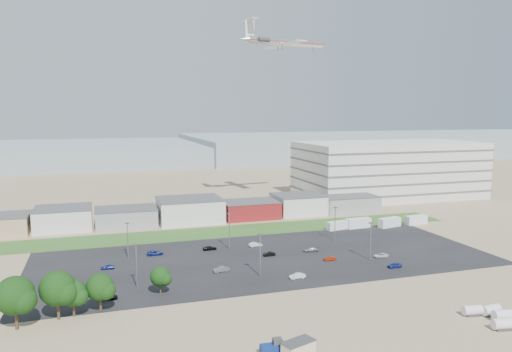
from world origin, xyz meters
name	(u,v)px	position (x,y,z in m)	size (l,w,h in m)	color
ground	(273,284)	(0.00, 0.00, 0.00)	(700.00, 700.00, 0.00)	#93775D
parking_lot	(265,258)	(5.00, 20.00, 0.01)	(120.00, 50.00, 0.01)	black
grass_strip	(219,232)	(0.00, 52.00, 0.01)	(160.00, 16.00, 0.02)	#315A22
hills_backdrop	(192,153)	(40.00, 315.00, 4.50)	(700.00, 200.00, 9.00)	gray
building_row	(158,212)	(-17.00, 71.00, 4.00)	(170.00, 20.00, 8.00)	silver
parking_garage	(388,169)	(90.00, 95.00, 12.50)	(80.00, 40.00, 25.00)	silver
portable_shed	(298,349)	(-7.53, -32.85, 1.35)	(5.37, 2.79, 2.70)	beige
telehandler	(273,347)	(-11.11, -30.95, 1.36)	(6.52, 2.17, 2.72)	navy
storage_tank_nw	(472,310)	(30.28, -27.89, 1.10)	(3.66, 1.83, 2.20)	silver
storage_tank_ne	(491,310)	(33.73, -28.85, 1.11)	(3.70, 1.85, 2.22)	silver
storage_tank_sw	(503,324)	(30.97, -34.70, 1.14)	(3.79, 1.90, 2.28)	silver
storage_tank_se	(504,315)	(33.96, -31.84, 1.21)	(4.04, 2.02, 2.42)	silver
box_trailer_a	(337,225)	(38.03, 43.30, 1.37)	(7.30, 2.28, 2.74)	silver
box_trailer_b	(358,223)	(45.93, 43.48, 1.60)	(8.55, 2.67, 3.21)	silver
box_trailer_c	(389,222)	(56.62, 41.43, 1.55)	(8.26, 2.58, 3.10)	silver
box_trailer_d	(416,220)	(67.67, 42.21, 1.51)	(8.06, 2.52, 3.02)	silver
tree_far_left	(15,300)	(-51.41, -8.02, 5.52)	(7.36, 7.36, 11.04)	black
tree_left	(57,292)	(-44.59, -5.72, 5.30)	(7.06, 7.06, 10.59)	black
tree_mid	(73,296)	(-41.92, -5.19, 4.05)	(5.40, 5.40, 8.11)	black
tree_right	(100,290)	(-37.08, -4.07, 4.30)	(5.74, 5.74, 8.60)	black
tree_near	(160,279)	(-24.84, 1.67, 3.42)	(4.56, 4.56, 6.84)	black
lightpole_front_l	(137,266)	(-29.30, 6.82, 4.98)	(1.17, 0.49, 9.95)	slate
lightpole_front_m	(260,255)	(-0.91, 6.48, 5.10)	(1.20, 0.50, 10.20)	slate
lightpole_front_r	(371,241)	(30.51, 9.81, 5.03)	(1.18, 0.49, 10.06)	slate
lightpole_back_l	(128,241)	(-29.74, 30.73, 4.80)	(1.13, 0.47, 9.60)	slate
lightpole_back_m	(229,231)	(-1.91, 31.16, 5.16)	(1.21, 0.51, 10.32)	slate
lightpole_back_r	(335,224)	(30.46, 30.03, 5.18)	(1.22, 0.51, 10.36)	slate
airliner	(286,42)	(37.48, 89.93, 66.42)	(40.49, 27.61, 11.96)	silver
parked_car_0	(381,255)	(34.55, 11.08, 0.55)	(1.83, 3.96, 1.10)	silver
parked_car_1	(330,258)	(20.31, 12.62, 0.55)	(1.16, 3.31, 1.09)	maroon
parked_car_2	(395,265)	(32.95, 2.19, 0.62)	(1.46, 3.64, 1.24)	navy
parked_car_4	(221,269)	(-8.96, 12.30, 0.65)	(1.38, 3.96, 1.30)	#595B5E
parked_car_5	(108,267)	(-35.16, 22.88, 0.56)	(1.33, 3.30, 1.12)	navy
parked_car_6	(210,248)	(-7.41, 32.03, 0.57)	(1.59, 3.91, 1.14)	black
parked_car_7	(269,254)	(6.53, 21.34, 0.56)	(1.18, 3.37, 1.11)	black
parked_car_9	(155,253)	(-22.59, 31.70, 0.61)	(2.01, 4.37, 1.21)	navy
parked_car_10	(107,297)	(-35.71, 1.86, 0.61)	(1.71, 4.21, 1.22)	black
parked_car_11	(255,244)	(5.95, 31.63, 0.63)	(1.33, 3.83, 1.26)	silver
parked_car_12	(311,250)	(18.93, 21.81, 0.59)	(1.65, 4.06, 1.18)	#A5A5AA
parked_car_13	(297,276)	(6.76, 2.11, 0.63)	(1.34, 3.83, 1.26)	silver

